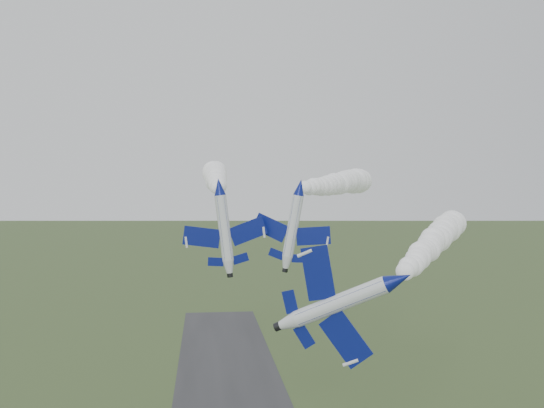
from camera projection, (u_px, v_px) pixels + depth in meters
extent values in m
cylinder|color=silver|center=(398.00, 280.00, 52.48)|extent=(5.56, 8.88, 2.07)
cone|color=navy|center=(390.00, 289.00, 47.20)|extent=(2.85, 2.96, 2.07)
cone|color=silver|center=(405.00, 272.00, 57.57)|extent=(2.67, 2.58, 2.07)
cylinder|color=black|center=(406.00, 271.00, 58.57)|extent=(1.22, 1.01, 1.05)
ellipsoid|color=black|center=(402.00, 281.00, 50.16)|extent=(2.52, 3.32, 1.38)
cube|color=navy|center=(383.00, 246.00, 53.68)|extent=(2.94, 3.16, 4.48)
cube|color=navy|center=(412.00, 312.00, 52.97)|extent=(2.94, 3.16, 4.48)
cube|color=navy|center=(397.00, 257.00, 56.86)|extent=(1.34, 1.44, 1.96)
cube|color=navy|center=(411.00, 290.00, 56.48)|extent=(1.34, 1.44, 1.96)
cube|color=navy|center=(417.00, 268.00, 56.03)|extent=(2.67, 2.43, 1.04)
cylinder|color=silver|center=(219.00, 187.00, 76.83)|extent=(1.66, 8.34, 1.66)
cone|color=navy|center=(220.00, 186.00, 71.61)|extent=(1.66, 2.18, 1.66)
cone|color=silver|center=(218.00, 187.00, 81.86)|extent=(1.66, 1.79, 1.66)
cylinder|color=black|center=(218.00, 187.00, 82.85)|extent=(0.84, 0.60, 0.84)
ellipsoid|color=black|center=(219.00, 182.00, 74.69)|extent=(1.11, 2.86, 1.10)
cube|color=navy|center=(196.00, 191.00, 77.30)|extent=(4.55, 2.38, 0.69)
cube|color=navy|center=(242.00, 185.00, 77.96)|extent=(4.55, 2.38, 0.69)
cube|color=navy|center=(207.00, 189.00, 80.80)|extent=(1.98, 1.09, 0.34)
cube|color=navy|center=(230.00, 186.00, 81.15)|extent=(1.98, 1.09, 0.34)
cube|color=navy|center=(217.00, 178.00, 80.70)|extent=(0.38, 1.59, 2.18)
cylinder|color=silver|center=(300.00, 187.00, 77.82)|extent=(4.09, 8.11, 1.66)
cone|color=navy|center=(293.00, 187.00, 72.89)|extent=(2.23, 2.51, 1.66)
cone|color=silver|center=(306.00, 188.00, 82.57)|extent=(2.11, 2.15, 1.66)
cylinder|color=black|center=(307.00, 188.00, 83.50)|extent=(0.98, 0.81, 0.84)
ellipsoid|color=black|center=(298.00, 183.00, 75.78)|extent=(1.91, 2.95, 1.11)
cube|color=navy|center=(279.00, 185.00, 79.15)|extent=(4.83, 3.53, 0.91)
cube|color=navy|center=(322.00, 192.00, 78.00)|extent=(4.83, 3.53, 0.91)
cube|color=navy|center=(294.00, 186.00, 82.04)|extent=(2.12, 1.59, 0.43)
cube|color=navy|center=(316.00, 190.00, 81.43)|extent=(2.12, 1.59, 0.43)
cube|color=navy|center=(306.00, 179.00, 81.45)|extent=(0.94, 1.60, 2.08)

